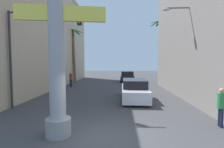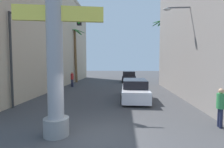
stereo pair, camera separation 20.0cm
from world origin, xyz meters
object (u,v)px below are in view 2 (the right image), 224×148
car_lead (135,90)px  pedestrian_by_sign (221,105)px  car_far (129,77)px  pedestrian_far_left (72,78)px  traffic_light_mast (35,40)px  palm_tree_far_right (162,42)px  pedestrian_mid_right (183,86)px  palm_tree_near_right (211,11)px  neon_sign_pole (54,3)px  palm_tree_far_left (75,48)px  street_lamp (194,44)px

car_lead → pedestrian_by_sign: 6.53m
car_lead → car_far: (-0.06, 12.75, -0.00)m
car_lead → pedestrian_far_left: size_ratio=2.93×
traffic_light_mast → palm_tree_far_right: palm_tree_far_right is taller
pedestrian_mid_right → pedestrian_far_left: (-10.88, 5.47, 0.07)m
car_lead → palm_tree_near_right: bearing=-22.6°
pedestrian_by_sign → pedestrian_far_left: bearing=130.1°
car_lead → neon_sign_pole: bearing=-116.6°
palm_tree_far_left → pedestrian_by_sign: 20.66m
traffic_light_mast → pedestrian_far_left: bearing=93.8°
street_lamp → palm_tree_far_right: bearing=86.5°
car_far → pedestrian_by_sign: pedestrian_by_sign is taller
palm_tree_near_right → palm_tree_far_right: 15.48m
neon_sign_pole → street_lamp: neon_sign_pole is taller
car_lead → street_lamp: bearing=-8.9°
neon_sign_pole → palm_tree_far_left: neon_sign_pole is taller
street_lamp → pedestrian_mid_right: street_lamp is taller
pedestrian_far_left → neon_sign_pole: bearing=-75.7°
car_lead → car_far: 12.75m
pedestrian_far_left → palm_tree_far_left: bearing=100.8°
street_lamp → palm_tree_far_right: 14.36m
neon_sign_pole → traffic_light_mast: bearing=125.8°
neon_sign_pole → palm_tree_far_left: (-4.34, 18.24, -0.16)m
traffic_light_mast → pedestrian_by_sign: bearing=-14.9°
pedestrian_far_left → pedestrian_by_sign: size_ratio=1.02×
neon_sign_pole → pedestrian_by_sign: 8.07m
car_far → palm_tree_near_right: size_ratio=0.49×
car_far → palm_tree_far_right: (5.01, 0.84, 5.18)m
car_lead → palm_tree_near_right: 7.26m
street_lamp → car_far: (-4.13, 13.39, -3.45)m
palm_tree_near_right → palm_tree_far_left: size_ratio=1.27×
neon_sign_pole → palm_tree_far_left: bearing=103.4°
palm_tree_near_right → palm_tree_far_right: palm_tree_near_right is taller
palm_tree_far_right → pedestrian_by_sign: (-1.56, -19.17, -4.91)m
traffic_light_mast → pedestrian_mid_right: (10.24, 4.18, -3.24)m
pedestrian_mid_right → pedestrian_far_left: 12.18m
pedestrian_far_left → pedestrian_by_sign: bearing=-49.9°
palm_tree_far_left → palm_tree_far_right: bearing=10.0°
pedestrian_by_sign → car_far: bearing=100.7°
palm_tree_far_right → palm_tree_near_right: bearing=-91.5°
street_lamp → car_far: bearing=107.2°
street_lamp → traffic_light_mast: size_ratio=1.15×
palm_tree_far_right → car_far: bearing=-170.5°
pedestrian_by_sign → palm_tree_far_right: bearing=85.3°
palm_tree_far_right → pedestrian_far_left: palm_tree_far_right is taller
pedestrian_by_sign → traffic_light_mast: bearing=165.1°
street_lamp → pedestrian_by_sign: size_ratio=3.95×
traffic_light_mast → palm_tree_far_right: bearing=56.0°
car_lead → traffic_light_mast: bearing=-154.2°
palm_tree_far_right → pedestrian_mid_right: (-0.96, -12.43, -4.95)m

